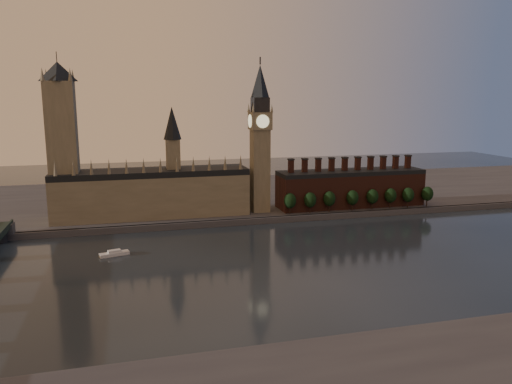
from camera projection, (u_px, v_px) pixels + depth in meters
ground at (298, 267)px, 250.72m from camera, size 900.00×900.00×0.00m
north_bank at (227, 197)px, 419.56m from camera, size 900.00×182.00×4.00m
palace_of_westminster at (153, 190)px, 339.84m from camera, size 130.00×30.30×74.00m
victoria_tower at (62, 137)px, 319.09m from camera, size 24.00×24.00×108.00m
big_ben at (260, 137)px, 347.20m from camera, size 15.00×15.00×107.00m
chimney_block at (350, 188)px, 371.92m from camera, size 110.00×25.00×37.00m
embankment_tree_0 at (290, 201)px, 345.81m from camera, size 8.60×8.60×14.88m
embankment_tree_1 at (310, 200)px, 348.54m from camera, size 8.60×8.60×14.88m
embankment_tree_2 at (329, 199)px, 352.64m from camera, size 8.60×8.60×14.88m
embankment_tree_3 at (353, 198)px, 356.80m from camera, size 8.60×8.60×14.88m
embankment_tree_4 at (372, 196)px, 360.80m from camera, size 8.60×8.60×14.88m
embankment_tree_5 at (391, 195)px, 364.52m from camera, size 8.60×8.60×14.88m
embankment_tree_6 at (408, 195)px, 366.92m from camera, size 8.60×8.60×14.88m
embankment_tree_7 at (427, 194)px, 370.98m from camera, size 8.60×8.60×14.88m
river_boat at (114, 253)px, 268.75m from camera, size 16.15×8.23×3.11m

